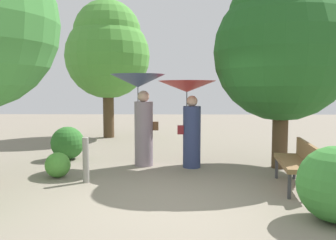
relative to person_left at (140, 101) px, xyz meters
name	(u,v)px	position (x,y,z in m)	size (l,w,h in m)	color
ground_plane	(164,202)	(0.63, -2.63, -1.52)	(40.00, 40.00, 0.00)	gray
person_left	(140,101)	(0.00, 0.00, 0.00)	(1.25, 1.25, 2.12)	gray
person_right	(189,104)	(1.11, -0.17, -0.07)	(1.30, 1.30, 1.97)	navy
park_bench	(298,160)	(3.00, -1.82, -1.01)	(0.69, 1.55, 0.83)	#38383D
tree_near_right	(283,42)	(3.18, -0.16, 1.30)	(3.04, 3.04, 4.50)	#4C3823
tree_mid_left	(108,49)	(-1.68, 4.84, 1.74)	(3.09, 3.09, 5.04)	#4C3823
bush_path_left	(336,184)	(2.95, -3.41, -1.01)	(1.02, 1.02, 1.02)	#387F33
bush_path_right	(68,143)	(-1.93, 0.70, -1.10)	(0.84, 0.84, 0.84)	#2D6B28
bush_far_side	(58,165)	(-1.56, -1.14, -1.26)	(0.51, 0.51, 0.51)	#4C9338
path_marker_post	(86,160)	(-0.89, -1.51, -1.09)	(0.12, 0.12, 0.86)	gray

